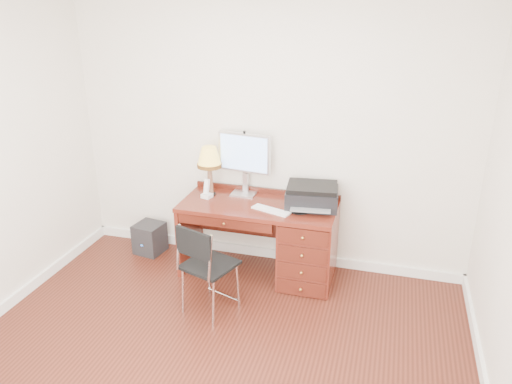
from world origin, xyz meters
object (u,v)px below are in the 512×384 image
(leg_lamp, at_px, (209,160))
(phone, at_px, (207,192))
(equipment_box, at_px, (150,238))
(desk, at_px, (290,240))
(chair, at_px, (207,262))
(monitor, at_px, (244,156))
(printer, at_px, (312,196))

(leg_lamp, bearing_deg, phone, -95.23)
(phone, xyz_separation_m, equipment_box, (-0.72, 0.08, -0.64))
(desk, distance_m, equipment_box, 1.60)
(phone, height_order, equipment_box, phone)
(chair, distance_m, equipment_box, 1.40)
(leg_lamp, height_order, chair, leg_lamp)
(equipment_box, bearing_deg, desk, 5.87)
(monitor, bearing_deg, desk, -14.60)
(desk, relative_size, equipment_box, 4.58)
(leg_lamp, distance_m, equipment_box, 1.20)
(printer, bearing_deg, leg_lamp, 172.74)
(monitor, bearing_deg, leg_lamp, -150.17)
(monitor, height_order, leg_lamp, monitor)
(chair, relative_size, equipment_box, 2.62)
(desk, xyz_separation_m, chair, (-0.56, -0.80, 0.11))
(printer, relative_size, equipment_box, 1.60)
(chair, xyz_separation_m, equipment_box, (-1.02, 0.90, -0.36))
(desk, bearing_deg, chair, -124.81)
(desk, height_order, phone, phone)
(printer, relative_size, leg_lamp, 1.05)
(desk, height_order, printer, printer)
(equipment_box, bearing_deg, monitor, 16.39)
(desk, distance_m, phone, 0.94)
(equipment_box, bearing_deg, phone, 3.27)
(printer, distance_m, phone, 1.04)
(chair, bearing_deg, equipment_box, 157.58)
(printer, bearing_deg, equipment_box, 172.98)
(monitor, xyz_separation_m, equipment_box, (-1.04, -0.13, -0.98))
(monitor, bearing_deg, chair, -83.00)
(leg_lamp, distance_m, chair, 1.12)
(equipment_box, bearing_deg, printer, 9.23)
(leg_lamp, relative_size, equipment_box, 1.52)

